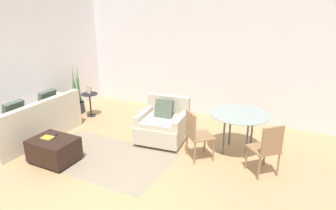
# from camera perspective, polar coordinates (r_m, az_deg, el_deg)

# --- Properties ---
(ground_plane) EXTENTS (20.00, 20.00, 0.00)m
(ground_plane) POSITION_cam_1_polar(r_m,az_deg,el_deg) (4.74, -11.24, -16.04)
(ground_plane) COLOR tan
(wall_back) EXTENTS (12.00, 0.06, 2.75)m
(wall_back) POSITION_cam_1_polar(r_m,az_deg,el_deg) (7.31, 6.25, 8.74)
(wall_back) COLOR white
(wall_back) RESTS_ON ground_plane
(wall_left) EXTENTS (0.06, 12.00, 2.75)m
(wall_left) POSITION_cam_1_polar(r_m,az_deg,el_deg) (7.31, -24.70, 7.08)
(wall_left) COLOR white
(wall_left) RESTS_ON ground_plane
(area_rug) EXTENTS (2.45, 1.45, 0.01)m
(area_rug) POSITION_cam_1_polar(r_m,az_deg,el_deg) (5.67, -12.34, -9.70)
(area_rug) COLOR gray
(area_rug) RESTS_ON ground_plane
(couch) EXTENTS (0.95, 2.03, 0.93)m
(couch) POSITION_cam_1_polar(r_m,az_deg,el_deg) (6.75, -24.68, -3.45)
(couch) COLOR beige
(couch) RESTS_ON ground_plane
(armchair) EXTENTS (1.00, 0.97, 0.86)m
(armchair) POSITION_cam_1_polar(r_m,az_deg,el_deg) (6.03, -0.97, -3.78)
(armchair) COLOR beige
(armchair) RESTS_ON ground_plane
(ottoman) EXTENTS (0.77, 0.59, 0.44)m
(ottoman) POSITION_cam_1_polar(r_m,az_deg,el_deg) (5.68, -20.89, -7.89)
(ottoman) COLOR black
(ottoman) RESTS_ON ground_plane
(book_stack) EXTENTS (0.21, 0.17, 0.02)m
(book_stack) POSITION_cam_1_polar(r_m,az_deg,el_deg) (5.66, -21.97, -5.79)
(book_stack) COLOR gold
(book_stack) RESTS_ON ottoman
(tv_remote_primary) EXTENTS (0.10, 0.15, 0.01)m
(tv_remote_primary) POSITION_cam_1_polar(r_m,az_deg,el_deg) (5.69, -20.75, -5.57)
(tv_remote_primary) COLOR black
(tv_remote_primary) RESTS_ON ottoman
(potted_plant) EXTENTS (0.33, 0.33, 1.28)m
(potted_plant) POSITION_cam_1_polar(r_m,az_deg,el_deg) (7.87, -16.89, 0.77)
(potted_plant) COLOR #333338
(potted_plant) RESTS_ON ground_plane
(side_table) EXTENTS (0.39, 0.39, 0.57)m
(side_table) POSITION_cam_1_polar(r_m,az_deg,el_deg) (7.52, -14.63, 0.83)
(side_table) COLOR black
(side_table) RESTS_ON ground_plane
(picture_frame) EXTENTS (0.13, 0.07, 0.18)m
(picture_frame) POSITION_cam_1_polar(r_m,az_deg,el_deg) (7.45, -14.80, 2.73)
(picture_frame) COLOR #8C6647
(picture_frame) RESTS_ON side_table
(dining_table) EXTENTS (1.08, 1.08, 0.77)m
(dining_table) POSITION_cam_1_polar(r_m,az_deg,el_deg) (5.62, 13.44, -2.45)
(dining_table) COLOR #8C9E99
(dining_table) RESTS_ON ground_plane
(dining_chair_near_left) EXTENTS (0.59, 0.59, 0.90)m
(dining_chair_near_left) POSITION_cam_1_polar(r_m,az_deg,el_deg) (5.30, 5.33, -5.21)
(dining_chair_near_left) COLOR #93704C
(dining_chair_near_left) RESTS_ON ground_plane
(dining_chair_near_right) EXTENTS (0.59, 0.59, 0.90)m
(dining_chair_near_right) POSITION_cam_1_polar(r_m,az_deg,el_deg) (5.05, 18.40, -7.55)
(dining_chair_near_right) COLOR #93704C
(dining_chair_near_right) RESTS_ON ground_plane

